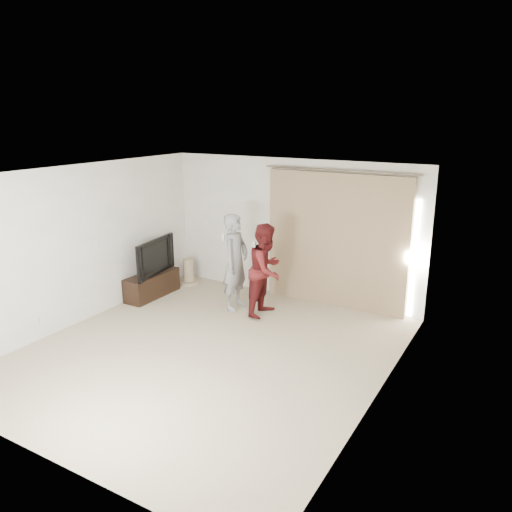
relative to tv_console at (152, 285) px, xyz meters
The scene contains 10 objects.
floor 2.66m from the tv_console, 31.39° to the right, with size 5.50×5.50×0.00m, color tan.
wall_back 2.86m from the tv_console, 31.14° to the left, with size 5.00×0.04×2.60m, color beige.
wall_left 1.77m from the tv_console, 99.65° to the right, with size 0.04×5.50×2.60m.
ceiling 3.56m from the tv_console, 31.39° to the right, with size 5.00×5.50×0.01m, color white.
curtain 3.57m from the tv_console, 22.22° to the left, with size 2.80×0.11×2.46m.
tv_console is the anchor object (origin of this frame).
tv 0.57m from the tv_console, ahead, with size 1.18×0.16×0.68m, color black.
scratching_post 0.94m from the tv_console, 79.94° to the left, with size 0.39×0.39×0.53m.
person_man 1.84m from the tv_console, ahead, with size 0.45×0.65×1.72m.
person_woman 2.40m from the tv_console, ahead, with size 0.61×0.79×1.61m.
Camera 1 is at (3.94, -5.41, 3.38)m, focal length 35.00 mm.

